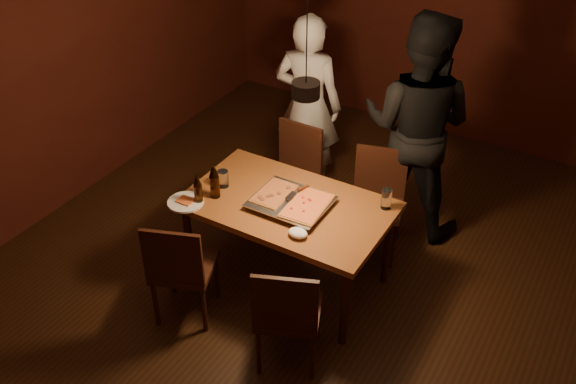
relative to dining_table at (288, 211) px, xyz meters
The scene contains 19 objects.
room_shell 0.75m from the dining_table, 26.27° to the right, with size 6.00×6.00×6.00m.
dining_table is the anchor object (origin of this frame).
chair_far_left 0.86m from the dining_table, 116.95° to the left, with size 0.43×0.43×0.49m.
chair_far_right 0.86m from the dining_table, 61.71° to the left, with size 0.52×0.52×0.49m.
chair_near_left 0.88m from the dining_table, 120.42° to the right, with size 0.54×0.54×0.49m.
chair_near_right 0.87m from the dining_table, 59.86° to the right, with size 0.55×0.55×0.49m.
pizza_tray 0.11m from the dining_table, 29.70° to the right, with size 0.55×0.45×0.05m, color silver.
pizza_meat 0.17m from the dining_table, behind, with size 0.22×0.35×0.02m, color maroon.
pizza_cheese 0.22m from the dining_table, ahead, with size 0.27×0.42×0.02m, color gold.
spatula 0.14m from the dining_table, 24.10° to the left, with size 0.09×0.24×0.04m, color silver, non-canonical shape.
beer_bottle_a 0.68m from the dining_table, 150.25° to the right, with size 0.06×0.06×0.24m.
beer_bottle_b 0.59m from the dining_table, 158.43° to the right, with size 0.07×0.07×0.28m.
water_glass_left 0.56m from the dining_table, behind, with size 0.08×0.08×0.13m, color silver.
water_glass_right 0.73m from the dining_table, 26.01° to the left, with size 0.08×0.08×0.15m, color silver.
plate_slice 0.76m from the dining_table, 149.61° to the right, with size 0.27×0.27×0.03m.
napkin 0.41m from the dining_table, 49.58° to the right, with size 0.14×0.11×0.06m, color white.
diner_white 1.37m from the dining_table, 112.99° to the left, with size 0.62×0.41×1.70m, color silver.
diner_dark 1.33m from the dining_table, 66.89° to the left, with size 0.94×0.73×1.93m, color black.
pendant_lamp 1.10m from the dining_table, 26.27° to the right, with size 0.18×0.18×1.10m.
Camera 1 is at (1.75, -3.19, 3.52)m, focal length 40.00 mm.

